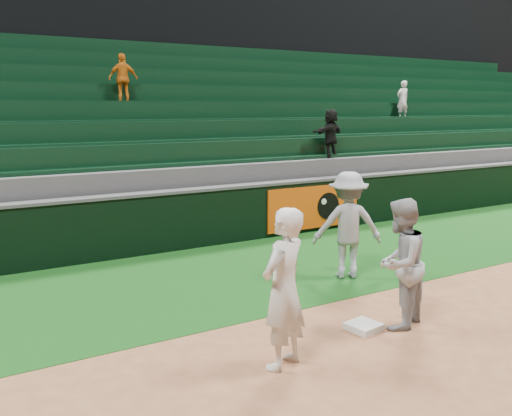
% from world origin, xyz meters
% --- Properties ---
extents(ground, '(70.00, 70.00, 0.00)m').
position_xyz_m(ground, '(0.00, 0.00, 0.00)').
color(ground, brown).
rests_on(ground, ground).
extents(foul_grass, '(36.00, 4.20, 0.01)m').
position_xyz_m(foul_grass, '(0.00, 3.00, 0.00)').
color(foul_grass, '#0D370F').
rests_on(foul_grass, ground).
extents(upper_deck, '(40.00, 12.00, 12.00)m').
position_xyz_m(upper_deck, '(0.00, 17.45, 6.00)').
color(upper_deck, black).
rests_on(upper_deck, ground).
extents(first_base, '(0.45, 0.45, 0.09)m').
position_xyz_m(first_base, '(-0.10, -0.15, 0.05)').
color(first_base, silver).
rests_on(first_base, ground).
extents(first_baseman, '(0.80, 0.68, 1.86)m').
position_xyz_m(first_baseman, '(-1.63, -0.48, 0.93)').
color(first_baseman, silver).
rests_on(first_baseman, ground).
extents(baserunner, '(1.05, 0.95, 1.76)m').
position_xyz_m(baserunner, '(0.39, -0.29, 0.88)').
color(baserunner, '#9A9CA4').
rests_on(baserunner, ground).
extents(base_coach, '(1.37, 1.17, 1.85)m').
position_xyz_m(base_coach, '(1.27, 1.81, 0.93)').
color(base_coach, '#8F909B').
rests_on(base_coach, foul_grass).
extents(field_wall, '(36.00, 0.45, 1.25)m').
position_xyz_m(field_wall, '(0.03, 5.20, 0.63)').
color(field_wall, black).
rests_on(field_wall, ground).
extents(stadium_seating, '(36.00, 5.95, 4.85)m').
position_xyz_m(stadium_seating, '(-0.00, 8.97, 1.70)').
color(stadium_seating, '#3B3B3E').
rests_on(stadium_seating, ground).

